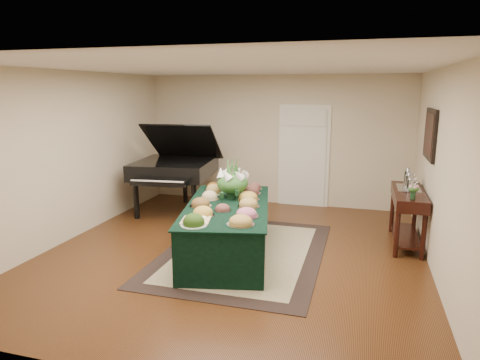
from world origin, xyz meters
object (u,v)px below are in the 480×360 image
(buffet_table, at_px, (228,229))
(mahogany_sideboard, at_px, (408,203))
(grand_piano, at_px, (175,168))
(floral_centerpiece, at_px, (232,179))

(buffet_table, distance_m, mahogany_sideboard, 2.83)
(buffet_table, relative_size, grand_piano, 1.43)
(buffet_table, height_order, grand_piano, grand_piano)
(grand_piano, height_order, mahogany_sideboard, grand_piano)
(mahogany_sideboard, bearing_deg, grand_piano, 170.38)
(buffet_table, bearing_deg, grand_piano, 132.24)
(floral_centerpiece, distance_m, mahogany_sideboard, 2.75)
(buffet_table, distance_m, grand_piano, 2.57)
(floral_centerpiece, bearing_deg, buffet_table, -82.99)
(buffet_table, bearing_deg, mahogany_sideboard, 23.89)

